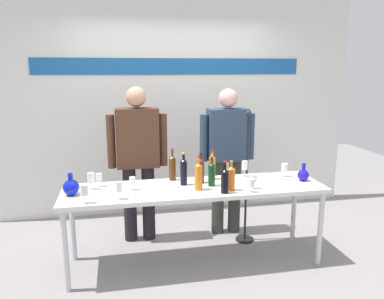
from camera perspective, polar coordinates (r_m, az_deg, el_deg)
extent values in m
plane|color=gray|center=(3.90, 0.45, -16.64)|extent=(10.00, 10.00, 0.00)
cube|color=silver|center=(4.90, -3.12, 7.76)|extent=(4.82, 0.10, 3.00)
cube|color=#1C589B|center=(4.83, -3.08, 12.49)|extent=(3.37, 0.01, 0.20)
cube|color=silver|center=(3.59, 0.47, -5.97)|extent=(2.47, 0.66, 0.04)
cylinder|color=silver|center=(3.45, -18.67, -14.47)|extent=(0.05, 0.05, 0.74)
cylinder|color=silver|center=(3.90, 18.89, -11.30)|extent=(0.05, 0.05, 0.74)
cylinder|color=silver|center=(3.95, -17.68, -10.88)|extent=(0.05, 0.05, 0.74)
cylinder|color=silver|center=(4.35, 15.21, -8.56)|extent=(0.05, 0.05, 0.74)
sphere|color=#0C1BB9|center=(3.50, -17.89, -5.50)|extent=(0.14, 0.14, 0.14)
cylinder|color=#0C1BB9|center=(3.48, -17.99, -3.98)|extent=(0.04, 0.04, 0.07)
sphere|color=#1C14BA|center=(3.92, 16.52, -3.76)|extent=(0.11, 0.11, 0.11)
cylinder|color=#1C14BA|center=(3.90, 16.60, -2.56)|extent=(0.04, 0.04, 0.08)
cylinder|color=black|center=(4.23, -9.38, -8.14)|extent=(0.14, 0.14, 0.84)
cylinder|color=black|center=(4.24, -6.62, -8.01)|extent=(0.14, 0.14, 0.84)
cube|color=#4D2D20|center=(4.04, -8.31, 1.77)|extent=(0.45, 0.22, 0.63)
cylinder|color=#4D2D20|center=(4.04, -12.19, 1.17)|extent=(0.09, 0.09, 0.57)
cylinder|color=#4D2D20|center=(4.07, -4.42, 1.49)|extent=(0.09, 0.09, 0.57)
sphere|color=tan|center=(3.98, -8.50, 7.91)|extent=(0.21, 0.21, 0.21)
cylinder|color=#2E332C|center=(4.37, 3.95, -7.17)|extent=(0.14, 0.14, 0.87)
cylinder|color=#2E332C|center=(4.42, 6.45, -6.97)|extent=(0.14, 0.14, 0.87)
cube|color=#2A3B50|center=(4.21, 5.40, 2.27)|extent=(0.44, 0.22, 0.58)
cylinder|color=#2A3B50|center=(4.15, 1.80, 1.75)|extent=(0.09, 0.09, 0.52)
cylinder|color=#2A3B50|center=(4.30, 8.85, 1.99)|extent=(0.09, 0.09, 0.52)
sphere|color=#E0A394|center=(4.16, 5.51, 7.77)|extent=(0.21, 0.21, 0.21)
cylinder|color=black|center=(3.61, -1.27, -3.60)|extent=(0.06, 0.06, 0.24)
cone|color=black|center=(3.58, -1.28, -1.61)|extent=(0.06, 0.06, 0.03)
cylinder|color=black|center=(3.57, -1.29, -1.26)|extent=(0.03, 0.03, 0.07)
cylinder|color=gold|center=(3.56, -1.29, -0.60)|extent=(0.03, 0.03, 0.02)
cylinder|color=black|center=(3.39, 5.01, -4.99)|extent=(0.07, 0.07, 0.20)
cone|color=black|center=(3.36, 5.04, -3.16)|extent=(0.07, 0.07, 0.03)
cylinder|color=black|center=(3.36, 5.05, -2.69)|extent=(0.02, 0.02, 0.08)
cylinder|color=red|center=(3.34, 5.07, -1.88)|extent=(0.03, 0.03, 0.02)
cylinder|color=orange|center=(3.80, 3.08, -2.89)|extent=(0.07, 0.07, 0.22)
cone|color=orange|center=(3.77, 3.10, -1.07)|extent=(0.07, 0.07, 0.03)
cylinder|color=orange|center=(3.77, 3.10, -0.80)|extent=(0.03, 0.03, 0.06)
cylinder|color=red|center=(3.76, 3.11, -0.23)|extent=(0.03, 0.03, 0.02)
cylinder|color=#0F3519|center=(3.59, 3.00, -3.97)|extent=(0.07, 0.07, 0.20)
cone|color=#0F3519|center=(3.57, 3.02, -2.24)|extent=(0.07, 0.07, 0.03)
cylinder|color=#0F3519|center=(3.56, 3.02, -1.76)|extent=(0.02, 0.02, 0.08)
cylinder|color=gold|center=(3.55, 3.03, -0.97)|extent=(0.03, 0.03, 0.02)
cylinder|color=#462416|center=(3.68, 1.30, -3.42)|extent=(0.07, 0.07, 0.22)
cone|color=#462416|center=(3.65, 1.31, -1.56)|extent=(0.07, 0.07, 0.03)
cylinder|color=#462416|center=(3.64, 1.31, -1.27)|extent=(0.02, 0.02, 0.06)
cylinder|color=black|center=(3.63, 1.32, -0.67)|extent=(0.03, 0.03, 0.02)
cylinder|color=#CC651F|center=(3.48, 5.94, -4.58)|extent=(0.08, 0.08, 0.20)
cone|color=#CC651F|center=(3.44, 5.98, -2.75)|extent=(0.08, 0.08, 0.03)
cylinder|color=#CC651F|center=(3.44, 5.99, -2.47)|extent=(0.02, 0.02, 0.06)
cylinder|color=gold|center=(3.43, 6.00, -1.84)|extent=(0.03, 0.03, 0.02)
cylinder|color=#51290F|center=(3.77, -2.99, -2.99)|extent=(0.07, 0.07, 0.23)
cone|color=#51290F|center=(3.74, -3.01, -1.14)|extent=(0.07, 0.07, 0.03)
cylinder|color=#51290F|center=(3.73, -3.01, -0.71)|extent=(0.02, 0.02, 0.08)
cylinder|color=#AE1723|center=(3.72, -3.02, 0.02)|extent=(0.03, 0.03, 0.02)
cylinder|color=orange|center=(3.47, 1.00, -4.31)|extent=(0.07, 0.07, 0.23)
cone|color=orange|center=(3.43, 1.00, -2.26)|extent=(0.07, 0.07, 0.03)
cylinder|color=orange|center=(3.43, 1.01, -1.80)|extent=(0.03, 0.03, 0.08)
cylinder|color=#A82728|center=(3.41, 1.01, -0.99)|extent=(0.03, 0.03, 0.02)
cylinder|color=white|center=(3.54, -8.98, -6.07)|extent=(0.06, 0.06, 0.00)
cylinder|color=white|center=(3.53, -8.99, -5.62)|extent=(0.01, 0.01, 0.06)
cylinder|color=white|center=(3.51, -9.03, -4.67)|extent=(0.06, 0.06, 0.07)
cylinder|color=white|center=(3.70, -13.90, -5.48)|extent=(0.06, 0.06, 0.00)
cylinder|color=white|center=(3.69, -13.92, -5.03)|extent=(0.01, 0.01, 0.06)
cylinder|color=white|center=(3.67, -13.97, -4.10)|extent=(0.06, 0.06, 0.07)
cylinder|color=white|center=(3.28, -15.94, -7.86)|extent=(0.06, 0.06, 0.00)
cylinder|color=white|center=(3.27, -15.98, -7.23)|extent=(0.01, 0.01, 0.07)
cylinder|color=white|center=(3.25, -16.07, -5.88)|extent=(0.07, 0.07, 0.09)
cylinder|color=white|center=(3.32, -10.99, -7.39)|extent=(0.06, 0.06, 0.00)
cylinder|color=white|center=(3.31, -11.02, -6.82)|extent=(0.01, 0.01, 0.07)
cylinder|color=white|center=(3.28, -11.07, -5.57)|extent=(0.06, 0.06, 0.09)
cylinder|color=white|center=(3.64, -15.00, -5.83)|extent=(0.06, 0.06, 0.00)
cylinder|color=white|center=(3.63, -15.03, -5.31)|extent=(0.01, 0.01, 0.07)
cylinder|color=white|center=(3.60, -15.10, -4.14)|extent=(0.06, 0.06, 0.09)
cylinder|color=white|center=(3.58, 9.24, -5.85)|extent=(0.06, 0.06, 0.00)
cylinder|color=white|center=(3.57, 9.26, -5.29)|extent=(0.01, 0.01, 0.07)
cylinder|color=white|center=(3.55, 9.30, -4.24)|extent=(0.07, 0.07, 0.07)
cylinder|color=white|center=(3.47, 8.98, -6.42)|extent=(0.05, 0.05, 0.00)
cylinder|color=white|center=(3.46, 9.00, -5.95)|extent=(0.01, 0.01, 0.06)
cylinder|color=white|center=(3.44, 9.04, -4.97)|extent=(0.06, 0.06, 0.07)
cylinder|color=white|center=(4.03, 13.81, -4.00)|extent=(0.06, 0.06, 0.00)
cylinder|color=white|center=(4.02, 13.83, -3.59)|extent=(0.01, 0.01, 0.06)
cylinder|color=white|center=(4.00, 13.88, -2.65)|extent=(0.07, 0.07, 0.08)
cylinder|color=white|center=(3.96, 7.96, -4.04)|extent=(0.06, 0.06, 0.00)
cylinder|color=white|center=(3.95, 7.98, -3.51)|extent=(0.01, 0.01, 0.07)
cylinder|color=white|center=(3.93, 8.02, -2.36)|extent=(0.06, 0.06, 0.09)
cylinder|color=black|center=(4.36, 7.98, -13.33)|extent=(0.20, 0.20, 0.02)
cylinder|color=black|center=(4.11, 8.26, -4.64)|extent=(0.02, 0.02, 1.40)
sphere|color=#232328|center=(3.96, 8.59, 5.48)|extent=(0.06, 0.06, 0.06)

